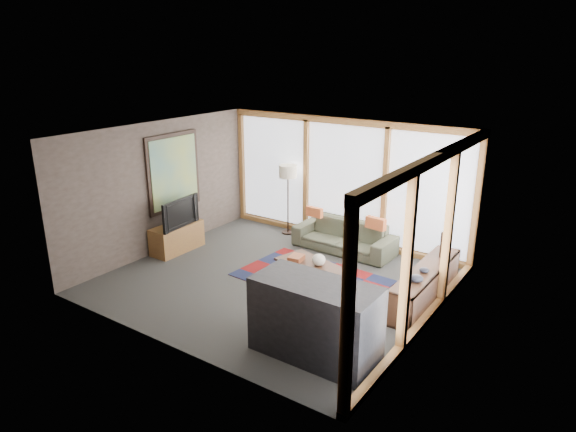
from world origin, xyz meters
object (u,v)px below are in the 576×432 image
Objects in this scene: coffee_table at (312,276)px; television at (177,212)px; tv_console at (177,238)px; bookshelf at (425,285)px; bar_counter at (315,319)px; floor_lamp at (288,200)px; sofa at (344,236)px.

television is (-3.03, -0.16, 0.63)m from coffee_table.
tv_console is 0.58m from television.
bookshelf reaches higher than coffee_table.
coffee_table is at bearing 123.16° from bar_counter.
bookshelf is at bearing 74.19° from bar_counter.
bookshelf is (1.77, 0.63, 0.07)m from coffee_table.
floor_lamp is 3.92m from bookshelf.
coffee_table is at bearing -77.25° from sofa.
coffee_table is 0.76× the size of bar_counter.
bookshelf is 2.43m from bar_counter.
television is 4.43m from bar_counter.
bar_counter is at bearing -115.90° from television.
tv_console is 0.66× the size of bar_counter.
sofa is at bearing 100.93° from coffee_table.
bookshelf is 4.95m from tv_console.
television is (-1.16, -2.16, 0.07)m from floor_lamp.
bar_counter is at bearing -51.29° from floor_lamp.
tv_console is (-1.26, -2.12, -0.49)m from floor_lamp.
bookshelf is 4.90m from television.
tv_console is 1.09× the size of television.
bookshelf is at bearing 8.54° from tv_console.
sofa is 1.83m from coffee_table.
bookshelf is (3.64, -1.38, -0.49)m from floor_lamp.
bar_counter reaches higher than tv_console.
bookshelf is at bearing -86.15° from television.
sofa is at bearing -8.04° from floor_lamp.
tv_console is at bearing -171.46° from bookshelf.
sofa is 1.60m from floor_lamp.
tv_console is at bearing 159.47° from bar_counter.
television is (0.10, -0.05, 0.57)m from tv_console.
bar_counter is (1.11, -1.70, 0.32)m from coffee_table.
tv_console is (-3.13, -0.11, 0.06)m from coffee_table.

